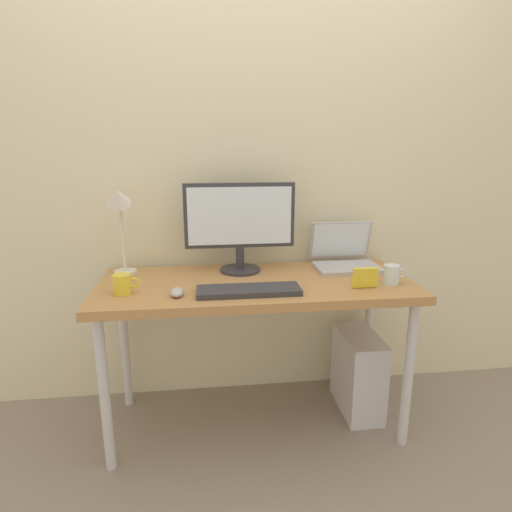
% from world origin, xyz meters
% --- Properties ---
extents(ground_plane, '(6.00, 6.00, 0.00)m').
position_xyz_m(ground_plane, '(0.00, 0.00, 0.00)').
color(ground_plane, gray).
extents(back_wall, '(4.40, 0.04, 2.60)m').
position_xyz_m(back_wall, '(0.00, 0.36, 1.30)').
color(back_wall, beige).
rests_on(back_wall, ground_plane).
extents(desk, '(1.44, 0.60, 0.74)m').
position_xyz_m(desk, '(0.00, 0.00, 0.67)').
color(desk, '#B7844C').
rests_on(desk, ground_plane).
extents(monitor, '(0.53, 0.20, 0.44)m').
position_xyz_m(monitor, '(-0.06, 0.17, 0.99)').
color(monitor, '#333338').
rests_on(monitor, desk).
extents(laptop, '(0.32, 0.28, 0.22)m').
position_xyz_m(laptop, '(0.48, 0.19, 0.80)').
color(laptop, '#B2B2B7').
rests_on(laptop, desk).
extents(desk_lamp, '(0.11, 0.16, 0.44)m').
position_xyz_m(desk_lamp, '(-0.62, 0.17, 1.06)').
color(desk_lamp, silver).
rests_on(desk_lamp, desk).
extents(keyboard, '(0.44, 0.14, 0.02)m').
position_xyz_m(keyboard, '(-0.05, -0.16, 0.76)').
color(keyboard, '#333338').
rests_on(keyboard, desk).
extents(mouse, '(0.06, 0.09, 0.03)m').
position_xyz_m(mouse, '(-0.35, -0.16, 0.76)').
color(mouse, '#B2B2B7').
rests_on(mouse, desk).
extents(coffee_mug, '(0.11, 0.08, 0.08)m').
position_xyz_m(coffee_mug, '(-0.58, -0.10, 0.79)').
color(coffee_mug, yellow).
rests_on(coffee_mug, desk).
extents(glass_cup, '(0.11, 0.07, 0.09)m').
position_xyz_m(glass_cup, '(0.61, -0.11, 0.79)').
color(glass_cup, silver).
rests_on(glass_cup, desk).
extents(photo_frame, '(0.11, 0.03, 0.09)m').
position_xyz_m(photo_frame, '(0.46, -0.16, 0.79)').
color(photo_frame, yellow).
rests_on(photo_frame, desk).
extents(computer_tower, '(0.18, 0.36, 0.42)m').
position_xyz_m(computer_tower, '(0.54, 0.05, 0.21)').
color(computer_tower, silver).
rests_on(computer_tower, ground_plane).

